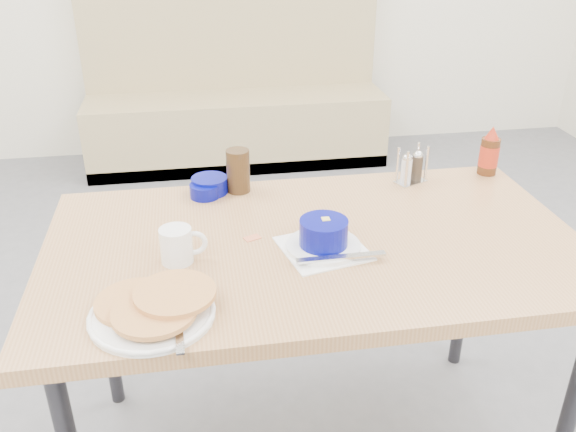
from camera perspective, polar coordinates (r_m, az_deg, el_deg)
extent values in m
cube|color=tan|center=(4.06, -4.78, 8.18)|extent=(1.90, 0.55, 0.45)
cube|color=tan|center=(4.14, -5.33, 15.65)|extent=(1.90, 0.12, 1.00)
cube|color=#2D2D33|center=(4.12, -4.68, 5.75)|extent=(1.90, 0.55, 0.08)
cube|color=#AF8251|center=(1.61, 2.53, -2.86)|extent=(1.40, 0.80, 0.04)
cylinder|color=#2D2D33|center=(1.82, 24.86, -16.44)|extent=(0.04, 0.04, 0.72)
cylinder|color=#2D2D33|center=(2.08, -16.79, -8.85)|extent=(0.04, 0.04, 0.72)
cylinder|color=#2D2D33|center=(2.25, 16.35, -5.79)|extent=(0.04, 0.04, 0.72)
cylinder|color=white|center=(1.34, -12.59, -8.99)|extent=(0.27, 0.27, 0.01)
cylinder|color=#EEA359|center=(1.37, -14.04, -7.79)|extent=(0.18, 0.18, 0.01)
cylinder|color=#EEA359|center=(1.30, -12.42, -8.81)|extent=(0.18, 0.18, 0.01)
cylinder|color=#EEA359|center=(1.33, -10.53, -7.12)|extent=(0.18, 0.18, 0.01)
cube|color=silver|center=(1.26, -10.12, -10.91)|extent=(0.02, 0.12, 0.00)
cylinder|color=white|center=(1.50, -10.41, -2.72)|extent=(0.08, 0.08, 0.09)
cylinder|color=black|center=(1.49, -10.53, -1.38)|extent=(0.07, 0.07, 0.00)
torus|color=white|center=(1.51, -8.77, -2.53)|extent=(0.07, 0.02, 0.07)
cube|color=white|center=(1.55, 3.31, -3.05)|extent=(0.24, 0.24, 0.00)
cylinder|color=white|center=(1.55, 3.32, -2.80)|extent=(0.19, 0.19, 0.01)
cylinder|color=#050874|center=(1.53, 3.36, -1.54)|extent=(0.12, 0.12, 0.07)
cylinder|color=white|center=(1.52, 3.38, -0.65)|extent=(0.11, 0.11, 0.01)
cube|color=#F4DB60|center=(1.52, 3.55, -0.39)|extent=(0.02, 0.02, 0.01)
cube|color=silver|center=(1.49, 4.99, -3.85)|extent=(0.22, 0.02, 0.01)
cylinder|color=#050874|center=(1.84, -7.78, 2.39)|extent=(0.09, 0.09, 0.04)
cylinder|color=#050874|center=(1.86, -7.34, 2.89)|extent=(0.11, 0.11, 0.05)
cylinder|color=#362311|center=(1.85, -4.69, 4.24)|extent=(0.08, 0.08, 0.13)
cube|color=silver|center=(1.96, 11.38, 3.19)|extent=(0.11, 0.09, 0.00)
cylinder|color=silver|center=(1.90, 11.05, 4.33)|extent=(0.01, 0.01, 0.11)
cylinder|color=silver|center=(1.95, 12.84, 4.81)|extent=(0.01, 0.01, 0.11)
cylinder|color=silver|center=(1.93, 10.22, 4.75)|extent=(0.01, 0.01, 0.11)
cylinder|color=silver|center=(1.98, 12.01, 5.21)|extent=(0.01, 0.01, 0.11)
cylinder|color=silver|center=(1.93, 10.99, 4.15)|extent=(0.03, 0.03, 0.08)
cylinder|color=#3F3326|center=(1.96, 11.97, 4.42)|extent=(0.03, 0.03, 0.08)
cylinder|color=#47230F|center=(2.07, 18.27, 5.33)|extent=(0.06, 0.06, 0.12)
cylinder|color=red|center=(2.07, 18.28, 5.39)|extent=(0.06, 0.06, 0.07)
cone|color=#B12611|center=(2.04, 18.60, 7.41)|extent=(0.05, 0.05, 0.04)
cube|color=#D36D46|center=(1.60, -3.36, -2.06)|extent=(0.05, 0.04, 0.00)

